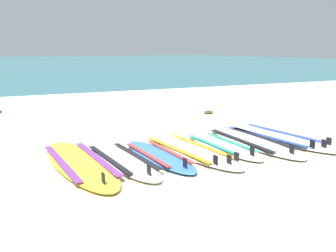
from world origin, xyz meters
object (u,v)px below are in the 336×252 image
surfboard_4 (222,146)px  surfboard_5 (252,141)px  surfboard_1 (123,160)px  surfboard_6 (275,137)px  surfboard_2 (158,156)px  surfboard_3 (190,150)px  surfboard_0 (79,163)px

surfboard_4 → surfboard_5: bearing=5.0°
surfboard_5 → surfboard_4: bearing=-175.0°
surfboard_1 → surfboard_5: same height
surfboard_5 → surfboard_6: same height
surfboard_1 → surfboard_2: same height
surfboard_1 → surfboard_4: (1.61, 0.07, 0.00)m
surfboard_2 → surfboard_4: size_ratio=0.99×
surfboard_2 → surfboard_6: bearing=6.0°
surfboard_5 → surfboard_6: (0.55, 0.09, 0.00)m
surfboard_3 → surfboard_5: 1.16m
surfboard_1 → surfboard_6: same height
surfboard_3 → surfboard_6: 1.71m
surfboard_5 → surfboard_6: size_ratio=0.96×
surfboard_2 → surfboard_4: same height
surfboard_3 → surfboard_4: same height
surfboard_0 → surfboard_1: same height
surfboard_1 → surfboard_5: bearing=3.3°
surfboard_1 → surfboard_5: (2.21, 0.13, -0.00)m
surfboard_2 → surfboard_4: (1.10, 0.09, -0.00)m
surfboard_6 → surfboard_4: bearing=-172.7°
surfboard_2 → surfboard_4: bearing=4.7°
surfboard_5 → surfboard_6: 0.55m
surfboard_0 → surfboard_3: size_ratio=1.07×
surfboard_3 → surfboard_5: (1.16, 0.07, -0.00)m
surfboard_2 → surfboard_4: 1.10m
surfboard_0 → surfboard_2: 1.06m
surfboard_1 → surfboard_4: 1.61m
surfboard_1 → surfboard_3: same height
surfboard_0 → surfboard_2: same height
surfboard_3 → surfboard_6: size_ratio=0.93×
surfboard_0 → surfboard_4: same height
surfboard_1 → surfboard_0: bearing=168.0°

